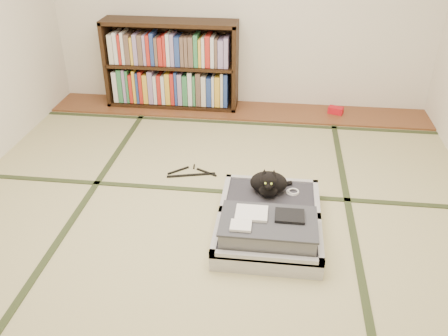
# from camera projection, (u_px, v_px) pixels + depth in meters

# --- Properties ---
(floor) EXTENTS (4.50, 4.50, 0.00)m
(floor) POSITION_uv_depth(u_px,v_px,m) (211.00, 222.00, 3.41)
(floor) COLOR #C8B485
(floor) RESTS_ON ground
(wood_strip) EXTENTS (4.00, 0.50, 0.02)m
(wood_strip) POSITION_uv_depth(u_px,v_px,m) (238.00, 110.00, 5.12)
(wood_strip) COLOR brown
(wood_strip) RESTS_ON ground
(red_item) EXTENTS (0.17, 0.14, 0.07)m
(red_item) POSITION_uv_depth(u_px,v_px,m) (336.00, 110.00, 5.01)
(red_item) COLOR red
(red_item) RESTS_ON wood_strip
(room_shell) EXTENTS (4.50, 4.50, 4.50)m
(room_shell) POSITION_uv_depth(u_px,v_px,m) (208.00, 13.00, 2.67)
(room_shell) COLOR white
(room_shell) RESTS_ON ground
(tatami_borders) EXTENTS (4.00, 4.50, 0.01)m
(tatami_borders) POSITION_uv_depth(u_px,v_px,m) (220.00, 185.00, 3.83)
(tatami_borders) COLOR #2D381E
(tatami_borders) RESTS_ON ground
(bookcase) EXTENTS (1.40, 0.32, 0.92)m
(bookcase) POSITION_uv_depth(u_px,v_px,m) (171.00, 66.00, 5.03)
(bookcase) COLOR black
(bookcase) RESTS_ON wood_strip
(suitcase) EXTENTS (0.70, 0.94, 0.28)m
(suitcase) POSITION_uv_depth(u_px,v_px,m) (269.00, 222.00, 3.24)
(suitcase) COLOR silver
(suitcase) RESTS_ON floor
(cat) EXTENTS (0.31, 0.31, 0.25)m
(cat) POSITION_uv_depth(u_px,v_px,m) (269.00, 183.00, 3.43)
(cat) COLOR black
(cat) RESTS_ON suitcase
(cable_coil) EXTENTS (0.10, 0.10, 0.02)m
(cable_coil) POSITION_uv_depth(u_px,v_px,m) (293.00, 192.00, 3.48)
(cable_coil) COLOR white
(cable_coil) RESTS_ON suitcase
(hanger) EXTENTS (0.42, 0.24, 0.01)m
(hanger) POSITION_uv_depth(u_px,v_px,m) (192.00, 173.00, 3.98)
(hanger) COLOR black
(hanger) RESTS_ON floor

